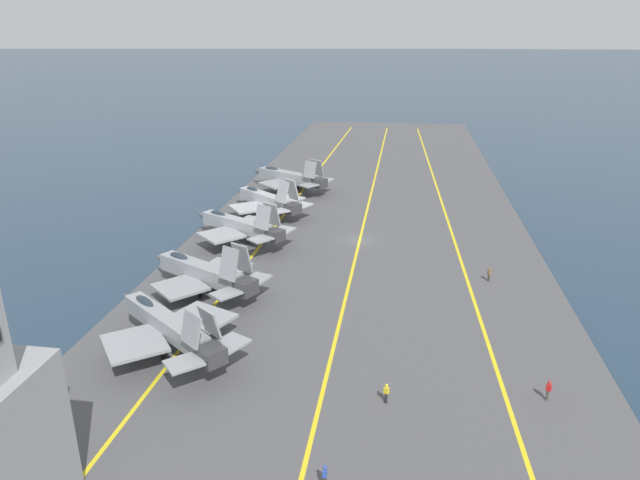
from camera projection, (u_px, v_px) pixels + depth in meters
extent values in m
plane|color=#23384C|center=(360.00, 243.00, 79.63)|extent=(2000.00, 2000.00, 0.00)
cube|color=#4C4C4F|center=(360.00, 241.00, 79.56)|extent=(221.48, 47.71, 0.40)
cube|color=yellow|center=(456.00, 245.00, 77.67)|extent=(199.18, 8.36, 0.01)
cube|color=yellow|center=(360.00, 240.00, 79.49)|extent=(199.33, 0.36, 0.01)
cube|color=yellow|center=(268.00, 235.00, 81.31)|extent=(199.28, 4.99, 0.01)
cube|color=gray|center=(166.00, 323.00, 51.09)|extent=(8.95, 10.79, 1.66)
cone|color=#5B5E60|center=(129.00, 298.00, 56.01)|extent=(2.69, 2.82, 1.57)
cube|color=#38383A|center=(211.00, 355.00, 46.06)|extent=(2.74, 2.76, 1.41)
ellipsoid|color=#232D38|center=(145.00, 302.00, 53.40)|extent=(2.58, 2.94, 0.91)
cube|color=gray|center=(134.00, 343.00, 48.89)|extent=(7.22, 7.14, 0.28)
cube|color=gray|center=(200.00, 319.00, 53.10)|extent=(6.63, 6.88, 0.28)
cube|color=gray|center=(191.00, 329.00, 45.68)|extent=(2.10, 2.36, 2.61)
cube|color=gray|center=(210.00, 322.00, 46.80)|extent=(2.10, 2.36, 2.61)
cube|color=gray|center=(184.00, 363.00, 44.97)|extent=(3.62, 3.65, 0.20)
cube|color=gray|center=(231.00, 343.00, 47.85)|extent=(3.57, 3.39, 0.20)
cylinder|color=#B2B2B7|center=(143.00, 323.00, 54.85)|extent=(0.16, 0.16, 1.89)
cylinder|color=black|center=(144.00, 329.00, 55.07)|extent=(0.54, 0.61, 0.60)
cylinder|color=#B2B2B7|center=(163.00, 351.00, 50.10)|extent=(0.16, 0.16, 1.89)
cylinder|color=black|center=(164.00, 357.00, 50.32)|extent=(0.54, 0.61, 0.60)
cylinder|color=#B2B2B7|center=(186.00, 341.00, 51.60)|extent=(0.16, 0.16, 1.89)
cylinder|color=black|center=(187.00, 348.00, 51.82)|extent=(0.54, 0.61, 0.60)
cube|color=gray|center=(200.00, 271.00, 62.95)|extent=(7.10, 11.03, 1.84)
cone|color=#5B5E60|center=(161.00, 258.00, 66.73)|extent=(2.57, 2.75, 1.75)
cube|color=#38383A|center=(246.00, 287.00, 59.08)|extent=(2.75, 2.65, 1.56)
ellipsoid|color=#232D38|center=(179.00, 257.00, 64.62)|extent=(2.22, 2.95, 1.01)
cube|color=gray|center=(180.00, 287.00, 60.49)|extent=(6.81, 6.83, 0.28)
cube|color=gray|center=(225.00, 268.00, 65.38)|extent=(5.75, 5.99, 0.28)
cube|color=gray|center=(229.00, 264.00, 58.16)|extent=(1.93, 2.40, 3.33)
cube|color=gray|center=(242.00, 258.00, 59.62)|extent=(1.93, 2.40, 3.33)
cube|color=gray|center=(226.00, 294.00, 57.60)|extent=(3.55, 3.45, 0.20)
cube|color=gray|center=(257.00, 279.00, 61.09)|extent=(3.34, 2.95, 0.20)
cylinder|color=#B2B2B7|center=(176.00, 276.00, 65.94)|extent=(0.16, 0.16, 1.51)
cylinder|color=black|center=(177.00, 279.00, 66.09)|extent=(0.48, 0.63, 0.60)
cylinder|color=#B2B2B7|center=(200.00, 292.00, 61.90)|extent=(0.16, 0.16, 1.51)
cylinder|color=black|center=(200.00, 296.00, 62.05)|extent=(0.48, 0.63, 0.60)
cylinder|color=#B2B2B7|center=(217.00, 284.00, 63.83)|extent=(0.16, 0.16, 1.51)
cylinder|color=black|center=(218.00, 288.00, 63.99)|extent=(0.48, 0.63, 0.60)
cube|color=#93999E|center=(237.00, 224.00, 77.63)|extent=(7.29, 11.21, 1.67)
cone|color=#5B5E60|center=(203.00, 215.00, 81.62)|extent=(2.48, 2.74, 1.58)
cube|color=#38383A|center=(275.00, 235.00, 73.55)|extent=(2.62, 2.62, 1.42)
ellipsoid|color=#232D38|center=(218.00, 214.00, 79.44)|extent=(2.22, 2.98, 0.92)
cube|color=#93999E|center=(221.00, 235.00, 75.19)|extent=(7.01, 7.02, 0.28)
cube|color=#93999E|center=(255.00, 223.00, 79.97)|extent=(5.96, 6.23, 0.28)
cube|color=#93999E|center=(263.00, 217.00, 72.82)|extent=(1.93, 2.43, 3.05)
cube|color=#93999E|center=(272.00, 214.00, 74.12)|extent=(1.93, 2.43, 3.05)
cube|color=#93999E|center=(261.00, 239.00, 72.17)|extent=(3.59, 3.52, 0.20)
cube|color=#93999E|center=(284.00, 230.00, 75.48)|extent=(3.39, 3.05, 0.20)
cylinder|color=#B2B2B7|center=(215.00, 230.00, 80.77)|extent=(0.16, 0.16, 1.81)
cylinder|color=black|center=(216.00, 234.00, 80.98)|extent=(0.49, 0.63, 0.60)
cylinder|color=#B2B2B7|center=(237.00, 241.00, 76.66)|extent=(0.16, 0.16, 1.81)
cylinder|color=black|center=(238.00, 245.00, 76.87)|extent=(0.49, 0.63, 0.60)
cylinder|color=#B2B2B7|center=(250.00, 236.00, 78.39)|extent=(0.16, 0.16, 1.81)
cylinder|color=black|center=(250.00, 240.00, 78.60)|extent=(0.49, 0.63, 0.60)
cube|color=#A8AAAF|center=(265.00, 199.00, 90.29)|extent=(8.72, 10.08, 1.79)
cone|color=#5B5E60|center=(241.00, 191.00, 94.97)|extent=(2.70, 2.77, 1.70)
cube|color=#38383A|center=(293.00, 209.00, 85.50)|extent=(2.78, 2.75, 1.52)
ellipsoid|color=#232D38|center=(252.00, 190.00, 92.45)|extent=(2.54, 2.80, 0.98)
cube|color=#A8AAAF|center=(249.00, 207.00, 88.05)|extent=(7.05, 7.07, 0.28)
cube|color=#A8AAAF|center=(284.00, 199.00, 92.38)|extent=(6.74, 6.70, 0.28)
cube|color=#A8AAAF|center=(283.00, 192.00, 84.91)|extent=(2.15, 2.32, 3.23)
cube|color=#A8AAAF|center=(292.00, 190.00, 86.09)|extent=(2.15, 2.32, 3.23)
cube|color=#A8AAAF|center=(279.00, 211.00, 84.38)|extent=(3.48, 3.55, 0.20)
cube|color=#A8AAAF|center=(303.00, 205.00, 87.27)|extent=(3.51, 3.28, 0.20)
cylinder|color=#B2B2B7|center=(250.00, 203.00, 93.84)|extent=(0.16, 0.16, 1.48)
cylinder|color=black|center=(250.00, 206.00, 94.00)|extent=(0.55, 0.60, 0.60)
cylinder|color=#B2B2B7|center=(264.00, 212.00, 89.25)|extent=(0.16, 0.16, 1.48)
cylinder|color=black|center=(264.00, 215.00, 89.40)|extent=(0.55, 0.60, 0.60)
cylinder|color=#B2B2B7|center=(276.00, 209.00, 90.82)|extent=(0.16, 0.16, 1.48)
cylinder|color=black|center=(276.00, 212.00, 90.97)|extent=(0.55, 0.60, 0.60)
cube|color=gray|center=(287.00, 177.00, 103.59)|extent=(7.73, 11.86, 1.85)
cone|color=#5B5E60|center=(258.00, 171.00, 107.78)|extent=(2.69, 2.93, 1.76)
cube|color=#38383A|center=(320.00, 183.00, 99.32)|extent=(2.85, 2.81, 1.57)
ellipsoid|color=#232D38|center=(271.00, 169.00, 105.48)|extent=(2.38, 3.16, 1.02)
cube|color=gray|center=(277.00, 184.00, 101.11)|extent=(7.16, 7.19, 0.28)
cube|color=gray|center=(301.00, 177.00, 106.00)|extent=(5.98, 6.47, 0.28)
cube|color=gray|center=(310.00, 170.00, 98.55)|extent=(1.94, 2.51, 2.88)
cube|color=gray|center=(317.00, 168.00, 100.00)|extent=(1.94, 2.51, 2.88)
cube|color=gray|center=(309.00, 185.00, 97.88)|extent=(3.67, 3.61, 0.20)
cube|color=gray|center=(325.00, 180.00, 101.34)|extent=(3.42, 3.16, 0.20)
cylinder|color=#B2B2B7|center=(269.00, 182.00, 106.87)|extent=(0.16, 0.16, 1.62)
cylinder|color=black|center=(269.00, 185.00, 107.04)|extent=(0.48, 0.63, 0.60)
cylinder|color=#B2B2B7|center=(288.00, 189.00, 102.50)|extent=(0.16, 0.16, 1.62)
cylinder|color=black|center=(288.00, 191.00, 102.67)|extent=(0.48, 0.63, 0.60)
cylinder|color=#B2B2B7|center=(297.00, 186.00, 104.43)|extent=(0.16, 0.16, 1.62)
cylinder|color=black|center=(297.00, 188.00, 104.60)|extent=(0.48, 0.63, 0.60)
cylinder|color=#4C473D|center=(548.00, 395.00, 44.78)|extent=(0.24, 0.24, 0.89)
cube|color=red|center=(549.00, 387.00, 44.53)|extent=(0.43, 0.46, 0.56)
sphere|color=#9E7051|center=(550.00, 383.00, 44.39)|extent=(0.22, 0.22, 0.22)
sphere|color=red|center=(550.00, 382.00, 44.37)|extent=(0.24, 0.24, 0.24)
cube|color=#284CB2|center=(325.00, 473.00, 35.97)|extent=(0.38, 0.26, 0.55)
sphere|color=#9E7051|center=(325.00, 468.00, 35.83)|extent=(0.22, 0.22, 0.22)
sphere|color=#284CB2|center=(325.00, 467.00, 35.81)|extent=(0.24, 0.24, 0.24)
cylinder|color=#383328|center=(489.00, 278.00, 66.25)|extent=(0.24, 0.24, 0.83)
cube|color=brown|center=(489.00, 272.00, 66.02)|extent=(0.42, 0.46, 0.54)
sphere|color=#9E7051|center=(490.00, 269.00, 65.88)|extent=(0.22, 0.22, 0.22)
sphere|color=brown|center=(490.00, 269.00, 65.86)|extent=(0.24, 0.24, 0.24)
cylinder|color=#232328|center=(386.00, 398.00, 44.46)|extent=(0.24, 0.24, 0.89)
cube|color=yellow|center=(386.00, 390.00, 44.21)|extent=(0.41, 0.46, 0.53)
sphere|color=beige|center=(387.00, 386.00, 44.08)|extent=(0.22, 0.22, 0.22)
sphere|color=yellow|center=(387.00, 385.00, 44.06)|extent=(0.24, 0.24, 0.24)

